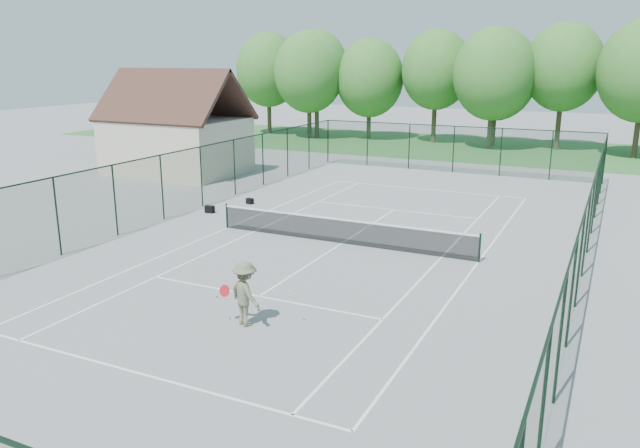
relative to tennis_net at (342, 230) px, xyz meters
The scene contains 10 objects.
ground 0.58m from the tennis_net, ahead, with size 140.00×140.00×0.00m, color gray.
grass_far 30.01m from the tennis_net, 90.00° to the left, with size 80.00×16.00×0.01m, color #357333.
court_lines 0.57m from the tennis_net, ahead, with size 11.05×23.85×0.01m.
tennis_net is the anchor object (origin of this frame).
fence_enclosure 0.98m from the tennis_net, ahead, with size 18.05×36.05×3.02m.
utility_building 19.04m from the tennis_net, 147.99° to the left, with size 8.60×6.27×6.63m.
tree_line_far 30.48m from the tennis_net, 90.00° to the left, with size 39.40×6.40×9.70m.
sports_bag_a 8.07m from the tennis_net, 165.94° to the left, with size 0.43×0.26×0.35m, color black.
sports_bag_b 8.37m from the tennis_net, 148.03° to the left, with size 0.38×0.23×0.29m, color black.
tennis_player 8.43m from the tennis_net, 84.74° to the right, with size 2.11×1.11×1.85m.
Camera 1 is at (9.67, -22.08, 7.26)m, focal length 35.00 mm.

